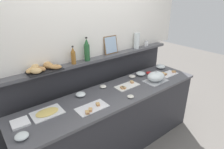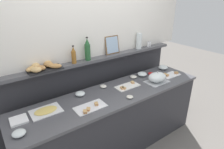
{
  "view_description": "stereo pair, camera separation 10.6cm",
  "coord_description": "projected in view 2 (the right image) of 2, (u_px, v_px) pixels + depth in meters",
  "views": [
    {
      "loc": [
        -1.42,
        -1.71,
        2.14
      ],
      "look_at": [
        0.02,
        0.1,
        1.13
      ],
      "focal_mm": 30.64,
      "sensor_mm": 36.0,
      "label": 1
    },
    {
      "loc": [
        -1.33,
        -1.77,
        2.14
      ],
      "look_at": [
        0.02,
        0.1,
        1.13
      ],
      "focal_mm": 30.64,
      "sensor_mm": 36.0,
      "label": 2
    }
  ],
  "objects": [
    {
      "name": "condiment_bowl_teal",
      "position": [
        151.0,
        74.0,
        3.07
      ],
      "size": [
        0.1,
        0.1,
        0.03
      ],
      "primitive_type": "ellipsoid",
      "color": "red",
      "rests_on": "buffet_counter"
    },
    {
      "name": "condiment_bowl_dark",
      "position": [
        130.0,
        97.0,
        2.39
      ],
      "size": [
        0.08,
        0.08,
        0.03
      ],
      "primitive_type": "ellipsoid",
      "color": "silver",
      "rests_on": "buffet_counter"
    },
    {
      "name": "bread_basket",
      "position": [
        44.0,
        66.0,
        2.28
      ],
      "size": [
        0.43,
        0.3,
        0.08
      ],
      "color": "black",
      "rests_on": "back_ledge_unit"
    },
    {
      "name": "napkin_stack",
      "position": [
        19.0,
        120.0,
        1.96
      ],
      "size": [
        0.18,
        0.18,
        0.02
      ],
      "primitive_type": "cube",
      "rotation": [
        0.0,
        0.0,
        -0.04
      ],
      "color": "white",
      "rests_on": "buffet_counter"
    },
    {
      "name": "salt_shaker",
      "position": [
        148.0,
        44.0,
        3.22
      ],
      "size": [
        0.03,
        0.03,
        0.09
      ],
      "color": "white",
      "rests_on": "back_ledge_unit"
    },
    {
      "name": "buffet_counter",
      "position": [
        115.0,
        121.0,
        2.7
      ],
      "size": [
        2.68,
        0.66,
        0.91
      ],
      "color": "#2D2D33",
      "rests_on": "ground_plane"
    },
    {
      "name": "cold_cuts_platter",
      "position": [
        46.0,
        111.0,
        2.12
      ],
      "size": [
        0.33,
        0.23,
        0.02
      ],
      "color": "white",
      "rests_on": "buffet_counter"
    },
    {
      "name": "wine_bottle_green",
      "position": [
        87.0,
        50.0,
        2.55
      ],
      "size": [
        0.08,
        0.08,
        0.32
      ],
      "color": "#23562D",
      "rests_on": "back_ledge_unit"
    },
    {
      "name": "water_carafe",
      "position": [
        139.0,
        41.0,
        3.07
      ],
      "size": [
        0.09,
        0.09,
        0.25
      ],
      "primitive_type": "cylinder",
      "color": "silver",
      "rests_on": "back_ledge_unit"
    },
    {
      "name": "upper_wall_panel",
      "position": [
        91.0,
        8.0,
        2.51
      ],
      "size": [
        3.42,
        0.08,
        1.32
      ],
      "primitive_type": "cube",
      "color": "white",
      "rests_on": "back_ledge_unit"
    },
    {
      "name": "sandwich_platter_front",
      "position": [
        127.0,
        86.0,
        2.67
      ],
      "size": [
        0.35,
        0.17,
        0.04
      ],
      "color": "white",
      "rests_on": "buffet_counter"
    },
    {
      "name": "pepper_shaker",
      "position": [
        150.0,
        44.0,
        3.25
      ],
      "size": [
        0.03,
        0.03,
        0.09
      ],
      "color": "white",
      "rests_on": "back_ledge_unit"
    },
    {
      "name": "glass_bowl_large",
      "position": [
        19.0,
        133.0,
        1.76
      ],
      "size": [
        0.12,
        0.12,
        0.05
      ],
      "color": "silver",
      "rests_on": "buffet_counter"
    },
    {
      "name": "vinegar_bottle_amber",
      "position": [
        74.0,
        55.0,
        2.44
      ],
      "size": [
        0.06,
        0.06,
        0.24
      ],
      "color": "#8E5B23",
      "rests_on": "back_ledge_unit"
    },
    {
      "name": "glass_bowl_medium",
      "position": [
        80.0,
        94.0,
        2.45
      ],
      "size": [
        0.13,
        0.13,
        0.05
      ],
      "color": "silver",
      "rests_on": "buffet_counter"
    },
    {
      "name": "glass_bowl_extra",
      "position": [
        142.0,
        74.0,
        3.02
      ],
      "size": [
        0.15,
        0.15,
        0.06
      ],
      "color": "silver",
      "rests_on": "buffet_counter"
    },
    {
      "name": "condiment_bowl_red",
      "position": [
        133.0,
        77.0,
        2.95
      ],
      "size": [
        0.11,
        0.11,
        0.04
      ],
      "primitive_type": "ellipsoid",
      "color": "silver",
      "rests_on": "buffet_counter"
    },
    {
      "name": "glass_bowl_small",
      "position": [
        163.0,
        68.0,
        3.28
      ],
      "size": [
        0.16,
        0.16,
        0.06
      ],
      "color": "silver",
      "rests_on": "buffet_counter"
    },
    {
      "name": "sandwich_platter_side",
      "position": [
        170.0,
        75.0,
        3.04
      ],
      "size": [
        0.33,
        0.17,
        0.04
      ],
      "color": "white",
      "rests_on": "buffet_counter"
    },
    {
      "name": "condiment_bowl_cream",
      "position": [
        103.0,
        86.0,
        2.65
      ],
      "size": [
        0.09,
        0.09,
        0.03
      ],
      "primitive_type": "ellipsoid",
      "color": "silver",
      "rests_on": "buffet_counter"
    },
    {
      "name": "sandwich_platter_rear",
      "position": [
        90.0,
        107.0,
        2.19
      ],
      "size": [
        0.37,
        0.2,
        0.04
      ],
      "color": "silver",
      "rests_on": "buffet_counter"
    },
    {
      "name": "back_ledge_unit",
      "position": [
        96.0,
        93.0,
        2.99
      ],
      "size": [
        2.82,
        0.22,
        1.28
      ],
      "color": "#2D2D33",
      "rests_on": "ground_plane"
    },
    {
      "name": "serving_cloche",
      "position": [
        157.0,
        78.0,
        2.79
      ],
      "size": [
        0.34,
        0.24,
        0.17
      ],
      "color": "#B7BABF",
      "rests_on": "buffet_counter"
    },
    {
      "name": "framed_picture",
      "position": [
        112.0,
        45.0,
        2.83
      ],
      "size": [
        0.24,
        0.06,
        0.26
      ],
      "color": "brown",
      "rests_on": "back_ledge_unit"
    },
    {
      "name": "ground_plane",
      "position": [
        94.0,
        125.0,
        3.33
      ],
      "size": [
        12.0,
        12.0,
        0.0
      ],
      "primitive_type": "plane",
      "color": "slate"
    }
  ]
}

